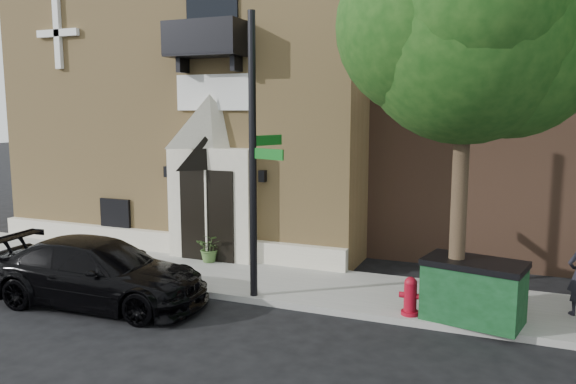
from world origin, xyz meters
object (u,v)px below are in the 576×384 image
Objects in this scene: street_sign at (254,157)px; dumpster at (473,290)px; fire_hydrant at (410,296)px; black_sedan at (98,272)px.

street_sign is 3.01× the size of dumpster.
dumpster is (4.78, 0.21, -2.57)m from street_sign.
dumpster is (1.24, 0.12, 0.24)m from fire_hydrant.
dumpster is at bearing -82.14° from black_sedan.
black_sedan is 6.96m from fire_hydrant.
street_sign is at bearing -69.22° from black_sedan.
dumpster is at bearing 5.63° from fire_hydrant.
black_sedan is 0.81× the size of street_sign.
fire_hydrant is at bearing 21.67° from street_sign.
street_sign is 4.53m from fire_hydrant.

